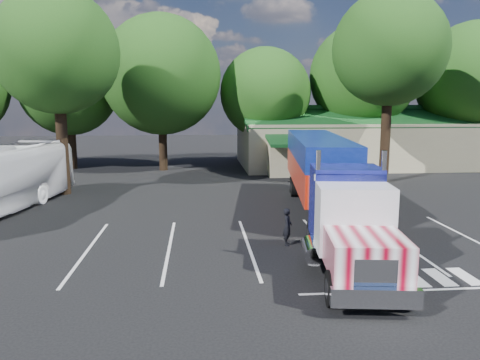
{
  "coord_description": "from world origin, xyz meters",
  "views": [
    {
      "loc": [
        -1.97,
        -24.23,
        5.78
      ],
      "look_at": [
        0.05,
        -1.62,
        2.0
      ],
      "focal_mm": 35.0,
      "sensor_mm": 36.0,
      "label": 1
    }
  ],
  "objects": [
    {
      "name": "ground",
      "position": [
        0.0,
        0.0,
        0.0
      ],
      "size": [
        120.0,
        120.0,
        0.0
      ],
      "primitive_type": "plane",
      "color": "black",
      "rests_on": "ground"
    },
    {
      "name": "event_hall",
      "position": [
        13.74,
        17.81,
        2.21
      ],
      "size": [
        24.2,
        14.12,
        5.55
      ],
      "color": "tan",
      "rests_on": "ground"
    },
    {
      "name": "tree_row_b",
      "position": [
        -13.0,
        17.8,
        7.13
      ],
      "size": [
        8.4,
        8.4,
        11.35
      ],
      "color": "black",
      "rests_on": "ground"
    },
    {
      "name": "tree_row_c",
      "position": [
        -5.0,
        16.2,
        8.04
      ],
      "size": [
        10.0,
        10.0,
        13.05
      ],
      "color": "black",
      "rests_on": "ground"
    },
    {
      "name": "tree_row_d",
      "position": [
        4.0,
        17.5,
        6.58
      ],
      "size": [
        8.0,
        8.0,
        10.6
      ],
      "color": "black",
      "rests_on": "ground"
    },
    {
      "name": "tree_row_e",
      "position": [
        13.0,
        18.0,
        8.09
      ],
      "size": [
        9.6,
        9.6,
        12.9
      ],
      "color": "black",
      "rests_on": "ground"
    },
    {
      "name": "tree_row_f",
      "position": [
        23.0,
        16.8,
        7.79
      ],
      "size": [
        10.4,
        10.4,
        13.0
      ],
      "color": "black",
      "rests_on": "ground"
    },
    {
      "name": "tree_near_left",
      "position": [
        -10.5,
        6.0,
        8.81
      ],
      "size": [
        7.6,
        7.6,
        12.65
      ],
      "color": "black",
      "rests_on": "ground"
    },
    {
      "name": "tree_near_right",
      "position": [
        11.5,
        8.5,
        9.46
      ],
      "size": [
        8.0,
        8.0,
        13.5
      ],
      "color": "black",
      "rests_on": "ground"
    },
    {
      "name": "semi_truck",
      "position": [
        4.12,
        -2.14,
        2.35
      ],
      "size": [
        5.06,
        20.01,
        4.16
      ],
      "rotation": [
        0.0,
        0.0,
        -0.13
      ],
      "color": "black",
      "rests_on": "ground"
    },
    {
      "name": "woman",
      "position": [
        1.6,
        -6.0,
        0.77
      ],
      "size": [
        0.5,
        0.63,
        1.53
      ],
      "primitive_type": "imported",
      "rotation": [
        0.0,
        0.0,
        1.31
      ],
      "color": "black",
      "rests_on": "ground"
    },
    {
      "name": "bicycle",
      "position": [
        5.5,
        1.0,
        0.48
      ],
      "size": [
        1.63,
        1.81,
        0.95
      ],
      "primitive_type": "imported",
      "rotation": [
        0.0,
        0.0,
        0.68
      ],
      "color": "black",
      "rests_on": "ground"
    },
    {
      "name": "silver_sedan",
      "position": [
        5.0,
        13.3,
        0.74
      ],
      "size": [
        4.54,
        1.72,
        1.48
      ],
      "primitive_type": "imported",
      "rotation": [
        0.0,
        0.0,
        1.53
      ],
      "color": "#A2A4A9",
      "rests_on": "ground"
    }
  ]
}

